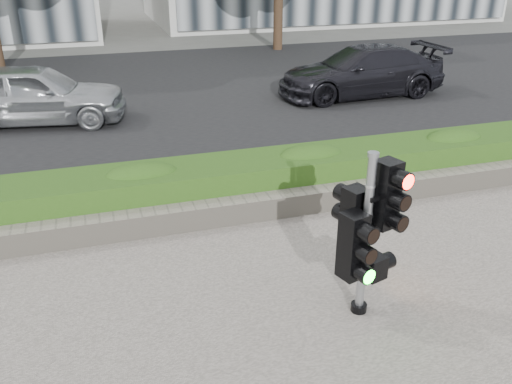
# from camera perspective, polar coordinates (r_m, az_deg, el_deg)

# --- Properties ---
(ground) EXTENTS (120.00, 120.00, 0.00)m
(ground) POSITION_cam_1_polar(r_m,az_deg,el_deg) (6.52, 1.91, -10.71)
(ground) COLOR #51514C
(ground) RESTS_ON ground
(road) EXTENTS (60.00, 13.00, 0.02)m
(road) POSITION_cam_1_polar(r_m,az_deg,el_deg) (15.58, -10.38, 10.23)
(road) COLOR black
(road) RESTS_ON ground
(curb) EXTENTS (60.00, 0.25, 0.12)m
(curb) POSITION_cam_1_polar(r_m,az_deg,el_deg) (9.14, -4.54, 0.59)
(curb) COLOR gray
(curb) RESTS_ON ground
(stone_wall) EXTENTS (12.00, 0.32, 0.34)m
(stone_wall) POSITION_cam_1_polar(r_m,az_deg,el_deg) (7.98, -2.53, -1.98)
(stone_wall) COLOR gray
(stone_wall) RESTS_ON sidewalk
(hedge) EXTENTS (12.00, 1.00, 0.68)m
(hedge) POSITION_cam_1_polar(r_m,az_deg,el_deg) (8.48, -3.69, 0.93)
(hedge) COLOR #508228
(hedge) RESTS_ON sidewalk
(traffic_signal) EXTENTS (0.69, 0.58, 1.89)m
(traffic_signal) POSITION_cam_1_polar(r_m,az_deg,el_deg) (5.80, 11.52, -3.61)
(traffic_signal) COLOR black
(traffic_signal) RESTS_ON sidewalk
(car_silver) EXTENTS (4.21, 2.28, 1.36)m
(car_silver) POSITION_cam_1_polar(r_m,az_deg,el_deg) (13.36, -22.30, 9.51)
(car_silver) COLOR #ADB0B4
(car_silver) RESTS_ON road
(car_dark) EXTENTS (4.55, 1.91, 1.31)m
(car_dark) POSITION_cam_1_polar(r_m,az_deg,el_deg) (15.14, 11.01, 12.37)
(car_dark) COLOR black
(car_dark) RESTS_ON road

